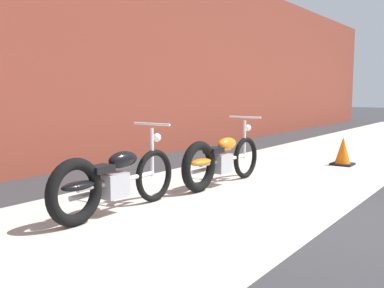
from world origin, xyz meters
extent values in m
plane|color=#2D2D30|center=(0.00, 0.00, 0.00)|extent=(80.00, 80.00, 0.00)
cube|color=#B2ADA3|center=(0.00, 1.75, 0.00)|extent=(36.00, 3.50, 0.01)
cube|color=brown|center=(0.00, 5.20, 2.26)|extent=(36.00, 0.50, 4.51)
torus|color=black|center=(-0.46, 2.21, 0.34)|extent=(0.68, 0.09, 0.68)
torus|color=black|center=(-1.76, 2.19, 0.36)|extent=(0.73, 0.14, 0.73)
cylinder|color=silver|center=(-1.11, 2.20, 0.38)|extent=(1.24, 0.07, 0.06)
cube|color=#99999E|center=(-1.19, 2.20, 0.34)|extent=(0.32, 0.22, 0.28)
ellipsoid|color=black|center=(-1.03, 2.20, 0.62)|extent=(0.44, 0.20, 0.20)
ellipsoid|color=black|center=(-1.71, 2.19, 0.42)|extent=(0.44, 0.19, 0.10)
cube|color=black|center=(-1.39, 2.20, 0.56)|extent=(0.28, 0.20, 0.08)
cylinder|color=silver|center=(-0.50, 2.21, 0.65)|extent=(0.04, 0.04, 0.62)
cylinder|color=silver|center=(-0.50, 2.21, 1.01)|extent=(0.04, 0.58, 0.03)
sphere|color=white|center=(-0.40, 2.21, 0.83)|extent=(0.11, 0.11, 0.11)
cylinder|color=silver|center=(-1.43, 2.35, 0.26)|extent=(0.55, 0.07, 0.06)
torus|color=black|center=(1.62, 2.02, 0.34)|extent=(0.68, 0.10, 0.68)
torus|color=black|center=(0.32, 2.05, 0.36)|extent=(0.73, 0.15, 0.73)
cylinder|color=silver|center=(0.97, 2.03, 0.38)|extent=(1.24, 0.09, 0.06)
cube|color=#99999E|center=(0.89, 2.03, 0.34)|extent=(0.33, 0.23, 0.28)
ellipsoid|color=orange|center=(1.05, 2.03, 0.62)|extent=(0.44, 0.20, 0.20)
ellipsoid|color=orange|center=(0.37, 2.05, 0.42)|extent=(0.44, 0.19, 0.10)
cube|color=black|center=(0.69, 2.04, 0.56)|extent=(0.29, 0.21, 0.08)
cylinder|color=silver|center=(1.58, 2.02, 0.65)|extent=(0.05, 0.05, 0.62)
cylinder|color=silver|center=(1.58, 2.02, 1.01)|extent=(0.05, 0.58, 0.03)
sphere|color=white|center=(1.68, 2.01, 0.83)|extent=(0.11, 0.11, 0.11)
cylinder|color=silver|center=(0.66, 2.19, 0.26)|extent=(0.55, 0.07, 0.06)
cone|color=orange|center=(3.88, 1.11, 0.28)|extent=(0.32, 0.32, 0.55)
cube|color=black|center=(3.88, 1.11, 0.02)|extent=(0.40, 0.40, 0.04)
camera|label=1|loc=(-4.73, -1.45, 1.40)|focal=41.26mm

